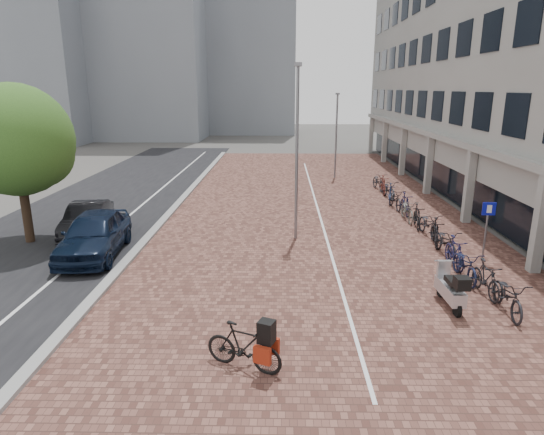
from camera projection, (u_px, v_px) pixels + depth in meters
The scene contains 17 objects.
ground at pixel (267, 329), 12.03m from camera, with size 140.00×140.00×0.00m, color #474442.
plaza_brick at pixel (314, 210), 23.55m from camera, with size 14.50×42.00×0.04m, color brown.
street_asphalt at pixel (98, 209), 23.77m from camera, with size 8.00×50.00×0.03m, color black.
curb at pixel (174, 209), 23.67m from camera, with size 0.35×42.00×0.14m, color gray.
lane_line at pixel (137, 209), 23.72m from camera, with size 0.12×44.00×0.00m, color white.
parking_line at pixel (318, 210), 23.54m from camera, with size 0.10×30.00×0.00m, color white.
office_building at pixel (519, 40), 24.92m from camera, with size 8.40×40.00×15.00m.
bg_towers at pixel (159, 18), 55.71m from camera, with size 33.00×23.00×32.00m.
car_navy at pixel (94, 234), 17.11m from camera, with size 1.91×4.75×1.62m, color black.
car_dark at pixel (87, 219), 19.64m from camera, with size 1.40×4.01×1.32m, color black.
hero_bike at pixel (244, 346), 10.16m from camera, with size 1.87×1.18×1.28m.
scooter_front at pixel (450, 287), 13.07m from camera, with size 0.54×1.74×1.19m, color #B9B9BF, non-canonical shape.
parking_sign at pixel (487, 223), 16.23m from camera, with size 0.46×0.09×2.19m.
lamp_near at pixel (297, 156), 18.26m from camera, with size 0.12×0.12×6.81m, color slate.
lamp_far at pixel (336, 137), 31.31m from camera, with size 0.12×0.12×5.59m, color slate.
street_tree at pixel (21, 143), 17.85m from camera, with size 4.26×4.26×6.20m.
bike_row at pixel (417, 217), 20.48m from camera, with size 1.26×18.13×1.05m.
Camera 1 is at (0.35, -10.82, 5.98)m, focal length 30.89 mm.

